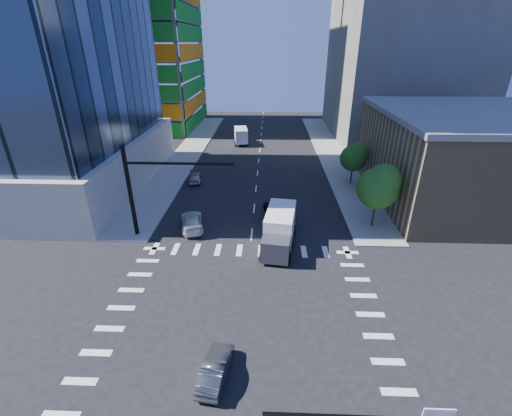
{
  "coord_description": "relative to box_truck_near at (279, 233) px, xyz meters",
  "views": [
    {
      "loc": [
        1.55,
        -17.86,
        17.42
      ],
      "look_at": [
        0.59,
        8.0,
        4.89
      ],
      "focal_mm": 24.0,
      "sensor_mm": 36.0,
      "label": 1
    }
  ],
  "objects": [
    {
      "name": "car_nb_far",
      "position": [
        0.24,
        6.16,
        -0.76
      ],
      "size": [
        3.86,
        5.74,
        1.46
      ],
      "primitive_type": "imported",
      "rotation": [
        0.0,
        0.0,
        0.3
      ],
      "color": "black",
      "rests_on": "ground"
    },
    {
      "name": "signal_mast_nw",
      "position": [
        -12.64,
        1.82,
        4.0
      ],
      "size": [
        10.2,
        0.4,
        9.0
      ],
      "color": "black",
      "rests_on": "sidewalk_nw"
    },
    {
      "name": "ground",
      "position": [
        -2.65,
        -9.68,
        -1.49
      ],
      "size": [
        160.0,
        160.0,
        0.0
      ],
      "primitive_type": "plane",
      "color": "black",
      "rests_on": "ground"
    },
    {
      "name": "car_sb_cross",
      "position": [
        -3.93,
        -14.04,
        -0.86
      ],
      "size": [
        1.85,
        4.0,
        1.27
      ],
      "primitive_type": "imported",
      "rotation": [
        0.0,
        0.0,
        3.01
      ],
      "color": "#4B4B50",
      "rests_on": "ground"
    },
    {
      "name": "tree_south",
      "position": [
        9.98,
        4.22,
        3.2
      ],
      "size": [
        4.16,
        4.16,
        6.82
      ],
      "color": "#382316",
      "rests_on": "sidewalk_ne"
    },
    {
      "name": "car_sb_near",
      "position": [
        -8.92,
        3.51,
        -0.74
      ],
      "size": [
        3.29,
        5.51,
        1.5
      ],
      "primitive_type": "imported",
      "rotation": [
        0.0,
        0.0,
        3.39
      ],
      "color": "silver",
      "rests_on": "ground"
    },
    {
      "name": "sidewalk_ne",
      "position": [
        9.85,
        30.32,
        -1.42
      ],
      "size": [
        5.0,
        60.0,
        0.15
      ],
      "primitive_type": "cube",
      "color": "gray",
      "rests_on": "ground"
    },
    {
      "name": "sidewalk_nw",
      "position": [
        -15.15,
        30.32,
        -1.42
      ],
      "size": [
        5.0,
        60.0,
        0.15
      ],
      "primitive_type": "cube",
      "color": "gray",
      "rests_on": "ground"
    },
    {
      "name": "car_sb_mid",
      "position": [
        -11.15,
        16.47,
        -0.81
      ],
      "size": [
        2.22,
        4.18,
        1.35
      ],
      "primitive_type": "imported",
      "rotation": [
        0.0,
        0.0,
        3.3
      ],
      "color": "#9E9FA5",
      "rests_on": "ground"
    },
    {
      "name": "bg_building_ne",
      "position": [
        24.35,
        45.32,
        12.51
      ],
      "size": [
        24.0,
        30.0,
        28.0
      ],
      "primitive_type": "cube",
      "color": "#665F5B",
      "rests_on": "ground"
    },
    {
      "name": "box_truck_far",
      "position": [
        -6.42,
        37.2,
        -0.16
      ],
      "size": [
        3.23,
        6.03,
        3.01
      ],
      "rotation": [
        0.0,
        0.0,
        3.28
      ],
      "color": "black",
      "rests_on": "ground"
    },
    {
      "name": "road_markings",
      "position": [
        -2.65,
        -9.68,
        -1.49
      ],
      "size": [
        20.0,
        20.0,
        0.01
      ],
      "primitive_type": "cube",
      "color": "silver",
      "rests_on": "ground"
    },
    {
      "name": "commercial_building",
      "position": [
        22.35,
        12.32,
        3.82
      ],
      "size": [
        20.5,
        22.5,
        10.6
      ],
      "color": "#8E7B52",
      "rests_on": "ground"
    },
    {
      "name": "box_truck_near",
      "position": [
        0.0,
        0.0,
        0.0
      ],
      "size": [
        3.6,
        6.74,
        3.37
      ],
      "rotation": [
        0.0,
        0.0,
        -0.14
      ],
      "color": "black",
      "rests_on": "ground"
    },
    {
      "name": "tree_north",
      "position": [
        10.28,
        16.22,
        2.5
      ],
      "size": [
        3.54,
        3.52,
        5.78
      ],
      "color": "#382316",
      "rests_on": "sidewalk_ne"
    },
    {
      "name": "construction_building",
      "position": [
        -30.06,
        52.25,
        23.12
      ],
      "size": [
        25.16,
        34.5,
        70.6
      ],
      "color": "slate",
      "rests_on": "ground"
    }
  ]
}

